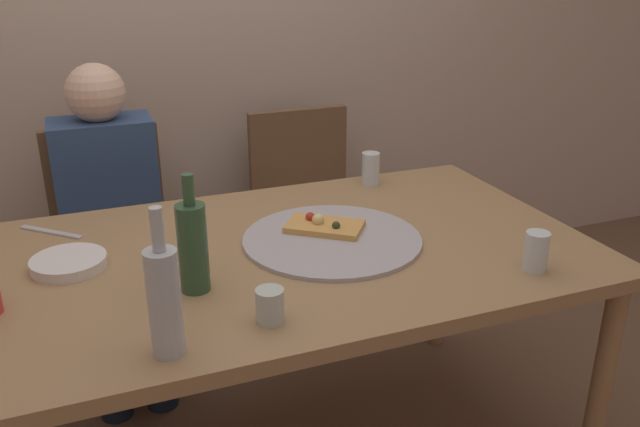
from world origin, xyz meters
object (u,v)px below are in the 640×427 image
Objects in this scene: wine_bottle at (164,300)px; beer_bottle at (193,246)px; tumbler_far at (270,306)px; chair_right at (308,203)px; table_knife at (51,232)px; chair_left at (112,231)px; wine_glass at (371,169)px; pizza_tray at (333,240)px; dining_table at (290,270)px; tumbler_near at (536,251)px; pizza_slice_last at (324,226)px; plate_stack at (69,263)px; guest_in_sweater at (112,214)px.

wine_bottle reaches higher than beer_bottle.
chair_right reaches higher than tumbler_far.
chair_left is at bearing 113.30° from table_knife.
wine_glass is (0.61, 0.76, 0.02)m from tumbler_far.
tumbler_far reaches higher than pizza_tray.
chair_right is at bearing 66.58° from dining_table.
dining_table is at bearing 146.81° from tumbler_near.
dining_table is 0.67m from tumbler_near.
dining_table is at bearing 177.89° from pizza_tray.
tumbler_far is 0.98m from wine_glass.
pizza_slice_last reaches higher than plate_stack.
plate_stack is at bearing 79.28° from chair_left.
tumbler_near is 0.09× the size of guest_in_sweater.
plate_stack is at bearing 132.45° from tumbler_far.
tumbler_far is 0.36× the size of table_knife.
wine_bottle reaches higher than chair_right.
tumbler_far is at bearing 103.30° from guest_in_sweater.
beer_bottle reaches higher than pizza_slice_last.
pizza_slice_last is at bearing 123.67° from chair_left.
tumbler_near is 1.22m from plate_stack.
beer_bottle is 1.30m from chair_right.
wine_glass is at bearing 16.94° from plate_stack.
beer_bottle is (-0.42, -0.14, 0.11)m from pizza_tray.
chair_left reaches higher than dining_table.
guest_in_sweater is (-0.43, 0.75, -0.04)m from dining_table.
wine_bottle reaches higher than wine_glass.
dining_table is 1.87× the size of chair_left.
chair_left is (-0.56, 0.84, -0.27)m from pizza_slice_last.
pizza_slice_last is 0.22× the size of guest_in_sweater.
pizza_tray is 0.83m from table_knife.
tumbler_far is at bearing 10.14° from wine_bottle.
pizza_slice_last is 0.78× the size of wine_bottle.
tumbler_far is (0.13, -0.21, -0.08)m from beer_bottle.
tumbler_far is (-0.30, -0.42, 0.02)m from pizza_slice_last.
wine_glass is at bearing 51.30° from tumbler_far.
pizza_tray is 1.09m from chair_left.
wine_glass is 0.13× the size of chair_right.
beer_bottle reaches higher than table_knife.
guest_in_sweater is at bearing 126.48° from pizza_tray.
guest_in_sweater reaches higher than tumbler_far.
beer_bottle reaches higher than chair_right.
tumbler_near is (0.42, -0.36, 0.05)m from pizza_tray.
wine_glass reaches higher than dining_table.
chair_right is at bearing -169.50° from guest_in_sweater.
wine_glass reaches higher than tumbler_far.
plate_stack is 0.22× the size of chair_left.
wine_glass is (0.32, 0.34, 0.03)m from pizza_slice_last.
pizza_slice_last is at bearing 134.81° from tumbler_near.
pizza_tray is at bearing 73.97° from chair_right.
chair_left is at bearing 0.00° from chair_right.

